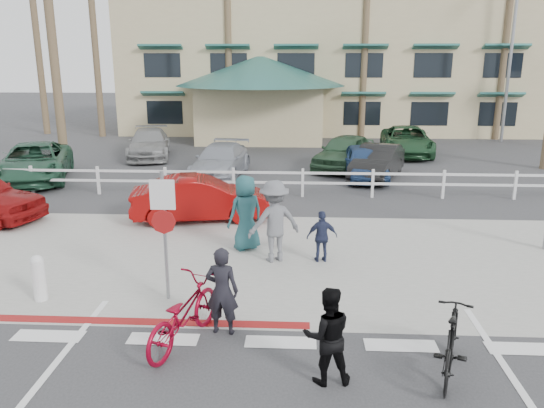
# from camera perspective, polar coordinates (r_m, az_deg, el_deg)

# --- Properties ---
(ground) EXTENTS (140.00, 140.00, 0.00)m
(ground) POSITION_cam_1_polar(r_m,az_deg,el_deg) (8.70, 0.79, -16.70)
(ground) COLOR #333335
(sidewalk_plaza) EXTENTS (22.00, 7.00, 0.01)m
(sidewalk_plaza) POSITION_cam_1_polar(r_m,az_deg,el_deg) (12.74, 1.58, -5.92)
(sidewalk_plaza) COLOR gray
(sidewalk_plaza) RESTS_ON ground
(cross_street) EXTENTS (40.00, 5.00, 0.01)m
(cross_street) POSITION_cam_1_polar(r_m,az_deg,el_deg) (16.53, 1.93, -0.92)
(cross_street) COLOR #333335
(cross_street) RESTS_ON ground
(parking_lot) EXTENTS (50.00, 16.00, 0.01)m
(parking_lot) POSITION_cam_1_polar(r_m,az_deg,el_deg) (25.79, 2.35, 4.95)
(parking_lot) COLOR #333335
(parking_lot) RESTS_ON ground
(curb_red) EXTENTS (7.00, 0.25, 0.02)m
(curb_red) POSITION_cam_1_polar(r_m,az_deg,el_deg) (10.27, -16.30, -12.00)
(curb_red) COLOR maroon
(curb_red) RESTS_ON ground
(rail_fence) EXTENTS (29.40, 0.16, 1.00)m
(rail_fence) POSITION_cam_1_polar(r_m,az_deg,el_deg) (18.35, 3.63, 2.28)
(rail_fence) COLOR silver
(rail_fence) RESTS_ON ground
(building) EXTENTS (28.00, 16.00, 11.30)m
(building) POSITION_cam_1_polar(r_m,az_deg,el_deg) (38.43, 5.81, 16.72)
(building) COLOR #CAB98A
(building) RESTS_ON ground
(sign_post) EXTENTS (0.50, 0.10, 2.90)m
(sign_post) POSITION_cam_1_polar(r_m,az_deg,el_deg) (10.41, -11.47, -2.71)
(sign_post) COLOR gray
(sign_post) RESTS_ON ground
(bollard_0) EXTENTS (0.26, 0.26, 0.95)m
(bollard_0) POSITION_cam_1_polar(r_m,az_deg,el_deg) (11.43, -23.79, -7.30)
(bollard_0) COLOR silver
(bollard_0) RESTS_ON ground
(streetlight_1) EXTENTS (0.60, 2.00, 9.50)m
(streetlight_1) POSITION_cam_1_polar(r_m,az_deg,el_deg) (33.50, 24.27, 14.19)
(streetlight_1) COLOR gray
(streetlight_1) RESTS_ON ground
(palm_0) EXTENTS (4.00, 4.00, 15.00)m
(palm_0) POSITION_cam_1_polar(r_m,az_deg,el_deg) (37.25, -24.24, 18.43)
(palm_0) COLOR #173915
(palm_0) RESTS_ON ground
(palm_1) EXTENTS (4.00, 4.00, 13.00)m
(palm_1) POSITION_cam_1_polar(r_m,az_deg,el_deg) (34.68, -18.65, 17.61)
(palm_1) COLOR #173915
(palm_1) RESTS_ON ground
(palm_2) EXTENTS (4.00, 4.00, 16.00)m
(palm_2) POSITION_cam_1_polar(r_m,az_deg,el_deg) (34.56, -11.63, 20.58)
(palm_2) COLOR #173915
(palm_2) RESTS_ON ground
(palm_3) EXTENTS (4.00, 4.00, 14.00)m
(palm_3) POSITION_cam_1_polar(r_m,az_deg,el_deg) (32.75, -4.79, 19.38)
(palm_3) COLOR #173915
(palm_3) RESTS_ON ground
(palm_4) EXTENTS (4.00, 4.00, 15.00)m
(palm_4) POSITION_cam_1_polar(r_m,az_deg,el_deg) (33.51, 2.68, 20.18)
(palm_4) COLOR #173915
(palm_4) RESTS_ON ground
(palm_5) EXTENTS (4.00, 4.00, 13.00)m
(palm_5) POSITION_cam_1_polar(r_m,az_deg,el_deg) (32.65, 10.05, 18.34)
(palm_5) COLOR #173915
(palm_5) RESTS_ON ground
(palm_7) EXTENTS (4.00, 4.00, 14.00)m
(palm_7) POSITION_cam_1_polar(r_m,az_deg,el_deg) (34.52, 24.08, 17.96)
(palm_7) COLOR #173915
(palm_7) RESTS_ON ground
(palm_10) EXTENTS (4.00, 4.00, 12.00)m
(palm_10) POSITION_cam_1_polar(r_m,az_deg,el_deg) (24.66, -22.72, 17.36)
(palm_10) COLOR #173915
(palm_10) RESTS_ON ground
(bike_red) EXTENTS (1.40, 2.21, 1.10)m
(bike_red) POSITION_cam_1_polar(r_m,az_deg,el_deg) (9.06, -9.53, -11.55)
(bike_red) COLOR maroon
(bike_red) RESTS_ON ground
(rider_red) EXTENTS (0.61, 0.44, 1.57)m
(rider_red) POSITION_cam_1_polar(r_m,az_deg,el_deg) (9.22, -5.39, -9.30)
(rider_red) COLOR black
(rider_red) RESTS_ON ground
(bike_black) EXTENTS (1.08, 1.87, 1.08)m
(bike_black) POSITION_cam_1_polar(r_m,az_deg,el_deg) (8.56, 18.73, -13.96)
(bike_black) COLOR black
(bike_black) RESTS_ON ground
(rider_black) EXTENTS (0.79, 0.65, 1.49)m
(rider_black) POSITION_cam_1_polar(r_m,az_deg,el_deg) (7.94, 5.98, -13.90)
(rider_black) COLOR black
(rider_black) RESTS_ON ground
(pedestrian_a) EXTENTS (1.44, 1.17, 1.95)m
(pedestrian_a) POSITION_cam_1_polar(r_m,az_deg,el_deg) (12.34, 0.24, -1.87)
(pedestrian_a) COLOR slate
(pedestrian_a) RESTS_ON ground
(pedestrian_child) EXTENTS (0.77, 0.42, 1.24)m
(pedestrian_child) POSITION_cam_1_polar(r_m,az_deg,el_deg) (12.44, 5.40, -3.51)
(pedestrian_child) COLOR #242A48
(pedestrian_child) RESTS_ON ground
(pedestrian_b) EXTENTS (1.10, 1.02, 1.89)m
(pedestrian_b) POSITION_cam_1_polar(r_m,az_deg,el_deg) (13.12, -2.85, -0.96)
(pedestrian_b) COLOR #1F4E54
(pedestrian_b) RESTS_ON ground
(car_white_sedan) EXTENTS (4.20, 2.14, 1.32)m
(car_white_sedan) POSITION_cam_1_polar(r_m,az_deg,el_deg) (15.74, -7.70, 0.59)
(car_white_sedan) COLOR #770706
(car_white_sedan) RESTS_ON ground
(lot_car_0) EXTENTS (3.93, 5.79, 1.47)m
(lot_car_0) POSITION_cam_1_polar(r_m,az_deg,el_deg) (22.75, -24.20, 4.10)
(lot_car_0) COLOR #224E37
(lot_car_0) RESTS_ON ground
(lot_car_1) EXTENTS (2.24, 4.64, 1.30)m
(lot_car_1) POSITION_cam_1_polar(r_m,az_deg,el_deg) (21.65, -5.55, 4.65)
(lot_car_1) COLOR #8E939D
(lot_car_1) RESTS_ON ground
(lot_car_2) EXTENTS (1.72, 4.02, 1.35)m
(lot_car_2) POSITION_cam_1_polar(r_m,az_deg,el_deg) (21.48, 9.85, 4.47)
(lot_car_2) COLOR navy
(lot_car_2) RESTS_ON ground
(lot_car_3) EXTENTS (2.78, 4.31, 1.34)m
(lot_car_3) POSITION_cam_1_polar(r_m,az_deg,el_deg) (21.58, 11.27, 4.44)
(lot_car_3) COLOR black
(lot_car_3) RESTS_ON ground
(lot_car_4) EXTENTS (2.84, 5.00, 1.37)m
(lot_car_4) POSITION_cam_1_polar(r_m,az_deg,el_deg) (26.52, -13.07, 6.34)
(lot_car_4) COLOR gray
(lot_car_4) RESTS_ON ground
(lot_car_5) EXTENTS (2.77, 5.26, 1.41)m
(lot_car_5) POSITION_cam_1_polar(r_m,az_deg,el_deg) (27.43, 14.28, 6.60)
(lot_car_5) COLOR #1D4527
(lot_car_5) RESTS_ON ground
(lot_car_6) EXTENTS (3.43, 4.72, 1.49)m
(lot_car_6) POSITION_cam_1_polar(r_m,az_deg,el_deg) (23.29, 7.85, 5.56)
(lot_car_6) COLOR #2B4F33
(lot_car_6) RESTS_ON ground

